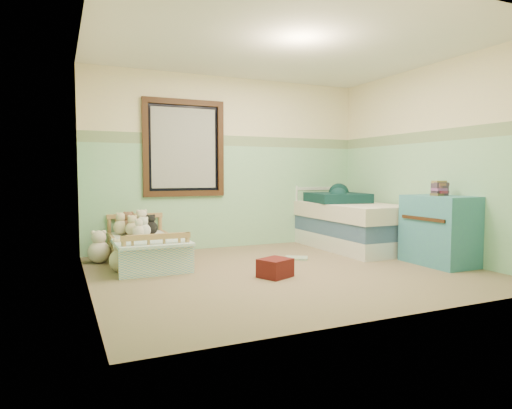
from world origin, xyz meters
name	(u,v)px	position (x,y,z in m)	size (l,w,h in m)	color
floor	(287,271)	(0.00, 0.00, -0.01)	(4.20, 3.60, 0.02)	brown
ceiling	(288,44)	(0.00, 0.00, 2.51)	(4.20, 3.60, 0.02)	silver
wall_back	(230,163)	(0.00, 1.80, 1.25)	(4.20, 0.04, 2.50)	beige
wall_front	(401,153)	(0.00, -1.80, 1.25)	(4.20, 0.04, 2.50)	beige
wall_left	(85,157)	(-2.10, 0.00, 1.25)	(0.04, 3.60, 2.50)	beige
wall_right	(429,161)	(2.10, 0.00, 1.25)	(0.04, 3.60, 2.50)	beige
wainscot_mint	(230,197)	(0.00, 1.79, 0.75)	(4.20, 0.01, 1.50)	#95CD9C
border_strip	(230,141)	(0.00, 1.79, 1.57)	(4.20, 0.01, 0.15)	#395F3B
window_frame	(184,148)	(-0.70, 1.76, 1.45)	(1.16, 0.06, 1.36)	#331C0C
window_blinds	(184,148)	(-0.70, 1.77, 1.45)	(0.92, 0.01, 1.12)	#B4B4AC
toddler_bed_frame	(145,256)	(-1.39, 1.05, 0.09)	(0.74, 1.48, 0.19)	olive
toddler_mattress	(145,243)	(-1.39, 1.05, 0.25)	(0.68, 1.41, 0.12)	white
patchwork_quilt	(152,242)	(-1.39, 0.59, 0.32)	(0.80, 0.74, 0.03)	#6EB6D7
plush_bed_brown	(126,227)	(-1.54, 1.55, 0.40)	(0.18, 0.18, 0.18)	brown
plush_bed_white	(142,225)	(-1.34, 1.55, 0.41)	(0.20, 0.20, 0.20)	silver
plush_bed_tan	(133,229)	(-1.49, 1.33, 0.40)	(0.18, 0.18, 0.18)	beige
plush_bed_dark	(151,228)	(-1.26, 1.33, 0.40)	(0.18, 0.18, 0.18)	black
plush_floor_cream	(99,252)	(-1.90, 1.30, 0.14)	(0.27, 0.27, 0.27)	beige
plush_floor_tan	(121,260)	(-1.72, 0.70, 0.13)	(0.25, 0.25, 0.25)	beige
twin_bed_frame	(351,241)	(1.55, 0.91, 0.11)	(0.91, 1.82, 0.22)	white
twin_boxspring	(351,226)	(1.55, 0.91, 0.33)	(0.91, 1.82, 0.22)	navy
twin_mattress	(352,211)	(1.55, 0.91, 0.55)	(0.95, 1.86, 0.22)	silver
teal_blanket	(337,198)	(1.50, 1.21, 0.73)	(0.77, 0.82, 0.14)	#0A2729
dresser	(439,230)	(1.83, -0.45, 0.41)	(0.52, 0.83, 0.83)	teal
book_stack	(440,189)	(1.83, -0.44, 0.91)	(0.16, 0.12, 0.16)	#472322
red_pillow	(275,268)	(-0.27, -0.24, 0.10)	(0.31, 0.27, 0.20)	maroon
floor_book	(296,258)	(0.43, 0.53, 0.01)	(0.28, 0.22, 0.03)	yellow
extra_plush_0	(139,231)	(-1.45, 1.11, 0.39)	(0.16, 0.16, 0.16)	beige
extra_plush_1	(144,230)	(-1.39, 1.13, 0.40)	(0.17, 0.17, 0.17)	silver
extra_plush_2	(121,227)	(-1.61, 1.49, 0.41)	(0.19, 0.19, 0.19)	beige
extra_plush_3	(129,227)	(-1.52, 1.49, 0.41)	(0.20, 0.20, 0.20)	brown
extra_plush_4	(142,226)	(-1.36, 1.43, 0.42)	(0.22, 0.22, 0.22)	beige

